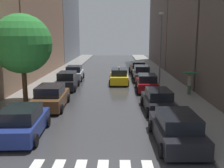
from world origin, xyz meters
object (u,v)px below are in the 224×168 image
at_px(parked_car_left_nearest, 23,123).
at_px(parked_car_left_second, 51,97).
at_px(parked_car_left_fourth, 74,73).
at_px(pedestrian_foreground, 190,78).
at_px(parked_car_right_second, 158,101).
at_px(street_tree_left, 22,44).
at_px(parked_car_left_third, 67,81).
at_px(parked_car_right_fifth, 138,68).
at_px(parked_car_right_fourth, 141,74).
at_px(lamp_post_right, 161,43).
at_px(taxi_midroad, 119,76).
at_px(parked_car_right_nearest, 176,129).
at_px(parked_car_right_third, 147,83).

relative_size(parked_car_left_nearest, parked_car_left_second, 0.94).
relative_size(parked_car_left_fourth, pedestrian_foreground, 2.14).
distance_m(parked_car_right_second, street_tree_left, 10.66).
bearing_deg(parked_car_right_second, parked_car_left_third, 44.50).
height_order(parked_car_right_fifth, pedestrian_foreground, pedestrian_foreground).
bearing_deg(parked_car_right_fourth, parked_car_right_fifth, -0.19).
relative_size(parked_car_right_second, street_tree_left, 0.65).
xyz_separation_m(parked_car_left_second, parked_car_left_third, (-0.04, 6.54, 0.01)).
bearing_deg(street_tree_left, parked_car_left_nearest, -71.90).
relative_size(parked_car_right_fourth, pedestrian_foreground, 2.32).
bearing_deg(parked_car_left_third, street_tree_left, 157.54).
xyz_separation_m(parked_car_left_second, lamp_post_right, (9.28, 8.96, 3.55)).
height_order(parked_car_left_third, taxi_midroad, taxi_midroad).
bearing_deg(parked_car_left_third, parked_car_right_fifth, -36.54).
relative_size(parked_car_right_nearest, pedestrian_foreground, 2.43).
bearing_deg(parked_car_right_nearest, street_tree_left, 52.72).
relative_size(parked_car_right_fifth, street_tree_left, 0.69).
bearing_deg(street_tree_left, parked_car_right_nearest, -36.15).
bearing_deg(parked_car_right_third, taxi_midroad, 36.19).
xyz_separation_m(parked_car_left_fourth, parked_car_right_fourth, (7.82, -0.55, 0.05)).
relative_size(parked_car_right_nearest, parked_car_right_third, 1.09).
distance_m(parked_car_right_second, lamp_post_right, 10.44).
bearing_deg(taxi_midroad, parked_car_left_fourth, 66.53).
distance_m(parked_car_left_second, parked_car_left_fourth, 11.83).
bearing_deg(parked_car_left_second, parked_car_right_third, -54.12).
relative_size(parked_car_left_fourth, parked_car_right_third, 0.96).
bearing_deg(pedestrian_foreground, lamp_post_right, 25.82).
relative_size(parked_car_left_second, parked_car_right_second, 1.07).
relative_size(parked_car_right_nearest, taxi_midroad, 1.00).
xyz_separation_m(parked_car_left_third, parked_car_right_fourth, (7.64, 4.73, 0.03)).
xyz_separation_m(parked_car_right_fifth, street_tree_left, (-9.86, -16.33, 3.78)).
height_order(parked_car_left_nearest, parked_car_left_fourth, parked_car_left_fourth).
bearing_deg(street_tree_left, parked_car_right_second, -9.70).
distance_m(parked_car_right_second, pedestrian_foreground, 5.73).
height_order(parked_car_left_fourth, parked_car_right_fourth, parked_car_right_fourth).
distance_m(parked_car_right_fourth, parked_car_right_fifth, 6.04).
bearing_deg(parked_car_right_third, parked_car_right_second, -178.09).
xyz_separation_m(parked_car_left_second, street_tree_left, (-2.22, 0.99, 3.76)).
relative_size(parked_car_left_third, parked_car_left_fourth, 1.04).
relative_size(parked_car_left_nearest, parked_car_left_fourth, 1.05).
bearing_deg(parked_car_left_fourth, parked_car_right_fifth, -57.26).
bearing_deg(parked_car_left_third, parked_car_right_second, -134.54).
bearing_deg(taxi_midroad, parked_car_right_fifth, -19.22).
height_order(pedestrian_foreground, lamp_post_right, lamp_post_right).
relative_size(parked_car_left_nearest, parked_car_left_third, 1.01).
height_order(parked_car_left_nearest, parked_car_right_second, parked_car_left_nearest).
relative_size(parked_car_left_fourth, parked_car_right_fifth, 0.90).
height_order(parked_car_left_third, lamp_post_right, lamp_post_right).
bearing_deg(pedestrian_foreground, parked_car_left_second, 116.42).
distance_m(parked_car_left_fourth, parked_car_right_fifth, 9.59).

